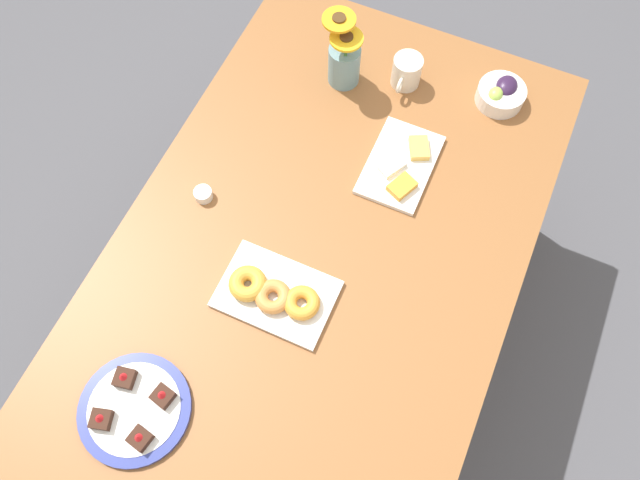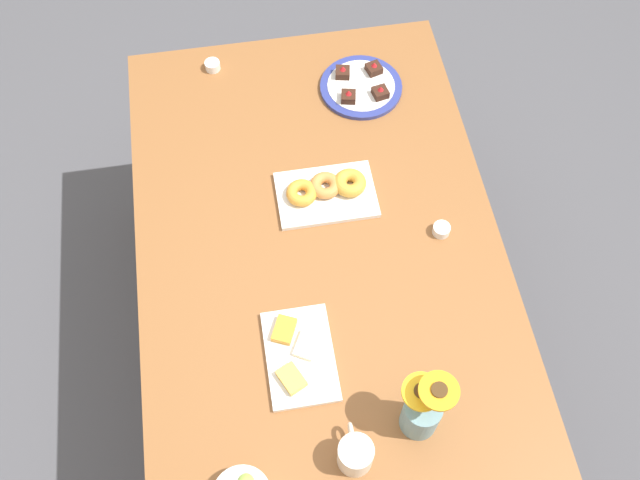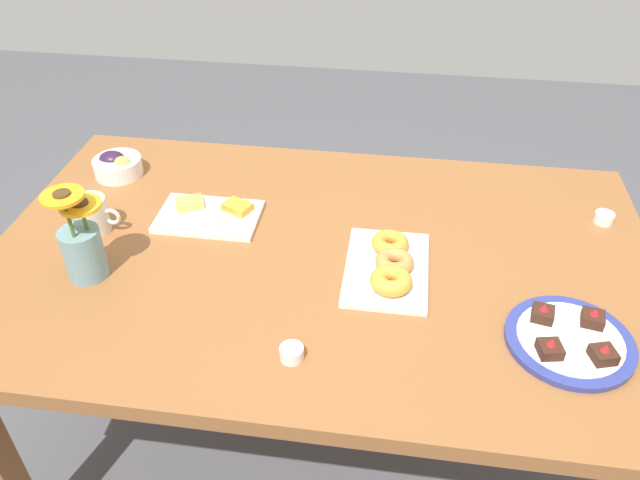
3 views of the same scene
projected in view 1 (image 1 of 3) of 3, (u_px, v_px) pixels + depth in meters
ground_plane at (320, 329)px, 2.26m from camera, size 6.00×6.00×0.00m
dining_table at (320, 259)px, 1.66m from camera, size 1.60×1.00×0.74m
coffee_mug at (406, 71)px, 1.76m from camera, size 0.12×0.08×0.09m
grape_bowl at (501, 93)px, 1.75m from camera, size 0.14×0.14×0.07m
cheese_platter at (401, 165)px, 1.67m from camera, size 0.26×0.17×0.03m
croissant_platter at (274, 294)px, 1.51m from camera, size 0.19×0.28×0.05m
jam_cup_berry at (203, 194)px, 1.63m from camera, size 0.05×0.05×0.03m
dessert_plate at (134, 409)px, 1.41m from camera, size 0.26×0.26×0.05m
flower_vase at (344, 60)px, 1.73m from camera, size 0.11×0.12×0.24m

